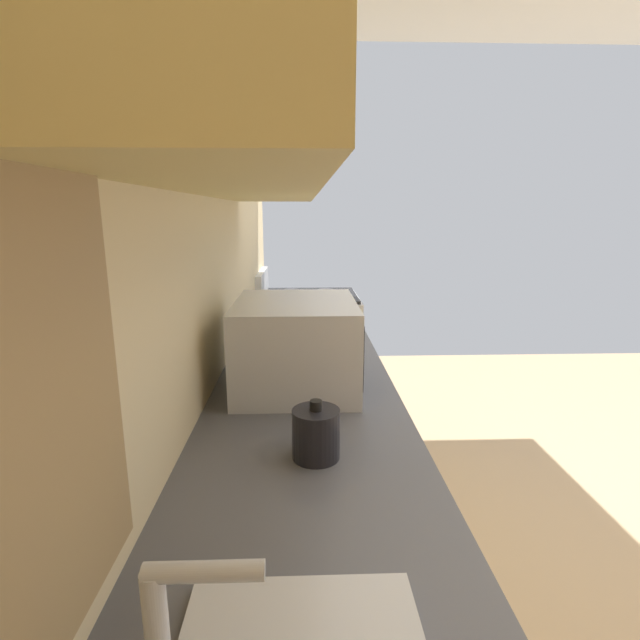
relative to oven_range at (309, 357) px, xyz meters
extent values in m
plane|color=tan|center=(-1.54, -1.09, -0.47)|extent=(6.08, 6.08, 0.00)
cube|color=beige|center=(-1.54, 0.40, 0.85)|extent=(3.92, 0.12, 2.63)
cube|color=#D8C472|center=(-1.86, 0.04, -0.03)|extent=(3.11, 0.59, 0.88)
cube|color=#4B4C52|center=(-1.86, 0.04, 0.43)|extent=(3.14, 0.62, 0.02)
cube|color=#332819|center=(-2.09, -0.25, -0.03)|extent=(0.01, 0.01, 0.81)
cube|color=#332819|center=(-1.64, -0.25, -0.03)|extent=(0.01, 0.01, 0.81)
cube|color=#332819|center=(-1.20, -0.25, -0.03)|extent=(0.01, 0.01, 0.81)
cube|color=#332819|center=(-0.75, -0.25, -0.03)|extent=(0.01, 0.01, 0.81)
cube|color=#DBC374|center=(-1.86, 0.17, 1.40)|extent=(1.88, 0.34, 0.69)
cube|color=#B7BABF|center=(0.00, 0.00, -0.02)|extent=(0.60, 0.68, 0.90)
cube|color=black|center=(0.00, -0.35, -0.06)|extent=(0.47, 0.01, 0.50)
cube|color=black|center=(0.00, 0.00, 0.45)|extent=(0.57, 0.65, 0.02)
cube|color=#B7BABF|center=(0.00, 0.32, 0.53)|extent=(0.57, 0.04, 0.18)
cylinder|color=#38383D|center=(-0.13, -0.12, 0.46)|extent=(0.11, 0.11, 0.01)
cylinder|color=#38383D|center=(0.13, -0.12, 0.46)|extent=(0.11, 0.11, 0.01)
cylinder|color=#38383D|center=(-0.13, 0.12, 0.46)|extent=(0.11, 0.11, 0.01)
cylinder|color=#38383D|center=(0.13, 0.12, 0.46)|extent=(0.11, 0.11, 0.01)
cylinder|color=#B7BABF|center=(-2.81, 0.13, 0.68)|extent=(0.02, 0.11, 0.02)
cube|color=#B7BABF|center=(-1.68, 0.06, 0.58)|extent=(0.47, 0.39, 0.29)
cube|color=black|center=(-1.73, -0.14, 0.58)|extent=(0.29, 0.01, 0.20)
cube|color=#2D2D33|center=(-1.50, -0.14, 0.58)|extent=(0.08, 0.01, 0.20)
cylinder|color=gold|center=(-0.95, 0.01, 0.47)|extent=(0.13, 0.13, 0.07)
cylinder|color=gold|center=(-0.95, 0.01, 0.48)|extent=(0.11, 0.11, 0.03)
cylinder|color=black|center=(-2.17, 0.01, 0.50)|extent=(0.11, 0.11, 0.12)
cylinder|color=black|center=(-2.17, 0.01, 0.57)|extent=(0.03, 0.03, 0.02)
cylinder|color=black|center=(-2.11, 0.01, 0.52)|extent=(0.07, 0.02, 0.05)
camera|label=1|loc=(-3.19, 0.04, 1.01)|focal=26.36mm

